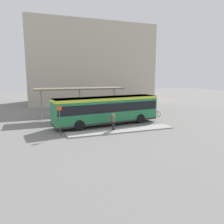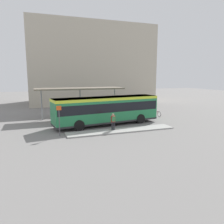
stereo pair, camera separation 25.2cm
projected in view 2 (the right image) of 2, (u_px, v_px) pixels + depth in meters
ground_plane at (107, 125)px, 24.75m from camera, size 120.00×120.00×0.00m
curb_island at (122, 130)px, 21.85m from camera, size 11.05×1.80×0.12m
city_bus at (107, 109)px, 24.45m from camera, size 12.27×4.09×3.14m
pedestrian_waiting at (113, 121)px, 21.61m from camera, size 0.44×0.47×1.67m
bicycle_red at (157, 114)px, 29.87m from camera, size 0.48×1.67×0.72m
bicycle_blue at (153, 113)px, 30.63m from camera, size 0.48×1.67×0.72m
station_shelter at (80, 89)px, 28.34m from camera, size 11.37×3.15×3.92m
potted_planter_near_shelter at (59, 117)px, 25.73m from camera, size 0.72×0.72×1.21m
platform_sign at (59, 119)px, 19.78m from camera, size 0.44×0.08×2.80m
station_building at (90, 65)px, 45.48m from camera, size 24.52×12.21×15.43m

